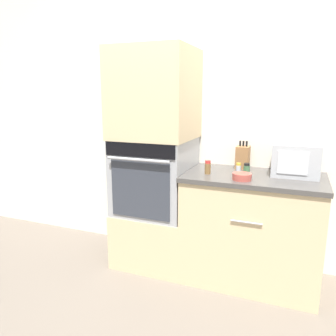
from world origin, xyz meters
TOP-DOWN VIEW (x-y plane):
  - ground_plane at (0.00, 0.00)m, footprint 12.00×12.00m
  - wall_back at (0.00, 0.63)m, footprint 8.00×0.05m
  - oven_cabinet_base at (-0.32, 0.30)m, footprint 0.64×0.60m
  - wall_oven at (-0.32, 0.30)m, footprint 0.62×0.64m
  - oven_cabinet_upper at (-0.32, 0.30)m, footprint 0.64×0.60m
  - counter_unit at (0.52, 0.30)m, footprint 1.05×0.63m
  - microwave at (0.81, 0.41)m, footprint 0.34×0.30m
  - knife_block at (0.39, 0.51)m, footprint 0.11×0.12m
  - bowl at (0.45, 0.12)m, footprint 0.14×0.14m
  - condiment_jar_near at (0.39, 0.31)m, footprint 0.04×0.04m
  - condiment_jar_mid at (0.17, 0.21)m, footprint 0.05×0.05m
  - condiment_jar_far at (0.45, 0.31)m, footprint 0.05×0.05m

SIDE VIEW (x-z plane):
  - ground_plane at x=0.00m, z-range 0.00..0.00m
  - oven_cabinet_base at x=-0.32m, z-range 0.00..0.48m
  - counter_unit at x=0.52m, z-range 0.00..0.88m
  - wall_oven at x=-0.32m, z-range 0.48..1.12m
  - bowl at x=0.45m, z-range 0.88..0.93m
  - condiment_jar_near at x=0.39m, z-range 0.88..0.96m
  - condiment_jar_far at x=0.45m, z-range 0.88..0.97m
  - condiment_jar_mid at x=0.17m, z-range 0.88..0.99m
  - knife_block at x=0.39m, z-range 0.86..1.09m
  - microwave at x=0.81m, z-range 0.88..1.12m
  - wall_back at x=0.00m, z-range 0.00..2.50m
  - oven_cabinet_upper at x=-0.32m, z-range 1.12..1.85m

